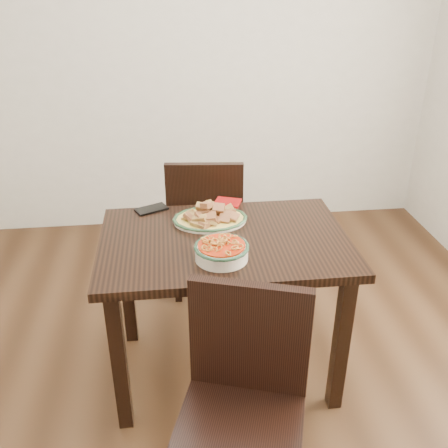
{
  "coord_description": "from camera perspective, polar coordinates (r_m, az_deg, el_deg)",
  "views": [
    {
      "loc": [
        -0.22,
        -1.86,
        1.8
      ],
      "look_at": [
        0.01,
        0.06,
        0.81
      ],
      "focal_mm": 40.0,
      "sensor_mm": 36.0,
      "label": 1
    }
  ],
  "objects": [
    {
      "name": "noodle_bowl",
      "position": [
        2.02,
        -0.28,
        -2.92
      ],
      "size": [
        0.23,
        0.23,
        0.08
      ],
      "color": "beige",
      "rests_on": "dining_table"
    },
    {
      "name": "chair_far",
      "position": [
        2.9,
        -2.13,
        0.4
      ],
      "size": [
        0.46,
        0.46,
        0.89
      ],
      "rotation": [
        0.0,
        0.0,
        3.04
      ],
      "color": "black",
      "rests_on": "ground"
    },
    {
      "name": "floor",
      "position": [
        2.6,
        -0.12,
        -16.78
      ],
      "size": [
        3.5,
        3.5,
        0.0
      ],
      "primitive_type": "plane",
      "color": "#341F10",
      "rests_on": "ground"
    },
    {
      "name": "napkin",
      "position": [
        2.51,
        0.41,
        2.47
      ],
      "size": [
        0.15,
        0.14,
        0.01
      ],
      "primitive_type": "cube",
      "rotation": [
        0.0,
        0.0,
        -0.36
      ],
      "color": "maroon",
      "rests_on": "dining_table"
    },
    {
      "name": "wall_back",
      "position": [
        3.65,
        -3.52,
        19.16
      ],
      "size": [
        3.5,
        0.1,
        2.6
      ],
      "primitive_type": "cube",
      "color": "beige",
      "rests_on": "ground"
    },
    {
      "name": "fish_plate",
      "position": [
        2.32,
        -1.61,
        1.28
      ],
      "size": [
        0.34,
        0.26,
        0.11
      ],
      "color": "beige",
      "rests_on": "dining_table"
    },
    {
      "name": "smartphone",
      "position": [
        2.47,
        -8.28,
        1.7
      ],
      "size": [
        0.17,
        0.14,
        0.01
      ],
      "primitive_type": "cube",
      "rotation": [
        0.0,
        0.0,
        0.44
      ],
      "color": "black",
      "rests_on": "dining_table"
    },
    {
      "name": "chair_near",
      "position": [
        1.81,
        2.23,
        -19.11
      ],
      "size": [
        0.53,
        0.53,
        0.89
      ],
      "rotation": [
        0.0,
        0.0,
        -0.32
      ],
      "color": "black",
      "rests_on": "ground"
    },
    {
      "name": "dining_table",
      "position": [
        2.25,
        0.06,
        -4.12
      ],
      "size": [
        1.09,
        0.73,
        0.75
      ],
      "color": "black",
      "rests_on": "ground"
    }
  ]
}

